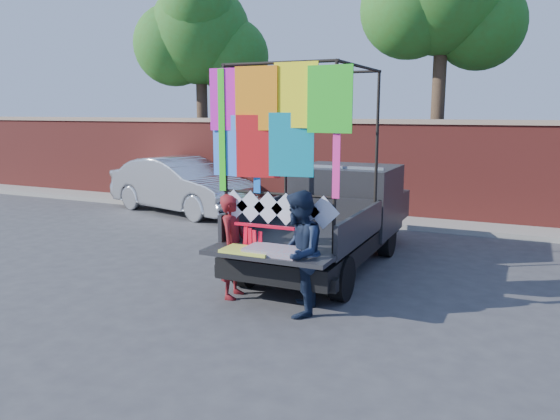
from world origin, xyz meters
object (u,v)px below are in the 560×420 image
at_px(man, 298,254).
at_px(sedan, 182,185).
at_px(pickup_truck, 338,214).
at_px(woman, 233,246).

bearing_deg(man, sedan, -149.18).
distance_m(pickup_truck, man, 3.01).
height_order(sedan, woman, woman).
bearing_deg(pickup_truck, man, -81.65).
height_order(sedan, man, man).
height_order(pickup_truck, woman, pickup_truck).
bearing_deg(woman, man, -109.55).
bearing_deg(sedan, man, -119.51).
xyz_separation_m(pickup_truck, man, (0.44, -2.98, -0.00)).
height_order(pickup_truck, sedan, pickup_truck).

